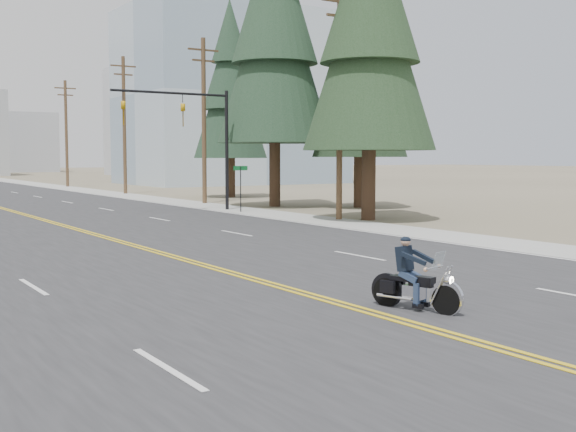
# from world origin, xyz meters

# --- Properties ---
(sidewalk_right) EXTENTS (3.00, 200.00, 0.01)m
(sidewalk_right) POSITION_xyz_m (11.50, 70.00, 0.01)
(sidewalk_right) COLOR #A5A5A0
(sidewalk_right) RESTS_ON ground
(traffic_mast_right) EXTENTS (7.10, 0.26, 7.00)m
(traffic_mast_right) POSITION_xyz_m (8.98, 32.00, 4.94)
(traffic_mast_right) COLOR black
(traffic_mast_right) RESTS_ON ground
(street_sign) EXTENTS (0.90, 0.06, 2.62)m
(street_sign) POSITION_xyz_m (10.80, 30.00, 1.80)
(street_sign) COLOR black
(street_sign) RESTS_ON ground
(utility_pole_b) EXTENTS (2.20, 0.30, 11.50)m
(utility_pole_b) POSITION_xyz_m (12.50, 23.00, 5.98)
(utility_pole_b) COLOR brown
(utility_pole_b) RESTS_ON ground
(utility_pole_c) EXTENTS (2.20, 0.30, 11.00)m
(utility_pole_c) POSITION_xyz_m (12.50, 38.00, 5.73)
(utility_pole_c) COLOR brown
(utility_pole_c) RESTS_ON ground
(utility_pole_d) EXTENTS (2.20, 0.30, 11.50)m
(utility_pole_d) POSITION_xyz_m (12.50, 53.00, 5.98)
(utility_pole_d) COLOR brown
(utility_pole_d) RESTS_ON ground
(utility_pole_e) EXTENTS (2.20, 0.30, 11.00)m
(utility_pole_e) POSITION_xyz_m (12.50, 70.00, 5.73)
(utility_pole_e) COLOR brown
(utility_pole_e) RESTS_ON ground
(glass_building) EXTENTS (24.00, 16.00, 20.00)m
(glass_building) POSITION_xyz_m (32.00, 70.00, 10.00)
(glass_building) COLOR #9EB5CC
(glass_building) RESTS_ON ground
(haze_bldg_c) EXTENTS (16.00, 12.00, 18.00)m
(haze_bldg_c) POSITION_xyz_m (40.00, 110.00, 9.00)
(haze_bldg_c) COLOR #B7BCC6
(haze_bldg_c) RESTS_ON ground
(haze_bldg_e) EXTENTS (14.00, 14.00, 12.00)m
(haze_bldg_e) POSITION_xyz_m (25.00, 150.00, 6.00)
(haze_bldg_e) COLOR #B7BCC6
(haze_bldg_e) RESTS_ON ground
(motorcyclist) EXTENTS (1.37, 2.10, 1.51)m
(motorcyclist) POSITION_xyz_m (0.94, 5.07, 0.76)
(motorcyclist) COLOR black
(motorcyclist) RESTS_ON ground
(conifer_near) EXTENTS (6.55, 6.55, 17.35)m
(conifer_near) POSITION_xyz_m (13.70, 22.17, 9.96)
(conifer_near) COLOR #382619
(conifer_near) RESTS_ON ground
(conifer_mid) EXTENTS (5.87, 5.87, 15.65)m
(conifer_mid) POSITION_xyz_m (18.84, 29.32, 8.98)
(conifer_mid) COLOR #382619
(conifer_mid) RESTS_ON ground
(conifer_tall) EXTENTS (7.22, 7.22, 20.06)m
(conifer_tall) POSITION_xyz_m (14.97, 33.02, 11.52)
(conifer_tall) COLOR #382619
(conifer_tall) RESTS_ON ground
(conifer_far) EXTENTS (5.68, 5.68, 15.21)m
(conifer_far) POSITION_xyz_m (17.65, 43.81, 8.73)
(conifer_far) COLOR #382619
(conifer_far) RESTS_ON ground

